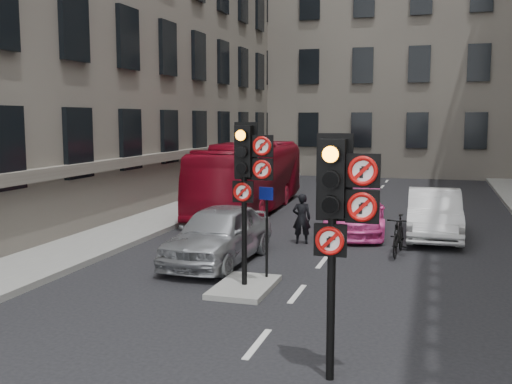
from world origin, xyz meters
The scene contains 12 objects.
pavement_left centered at (-7.20, 12.00, 0.08)m, with size 3.00×50.00×0.16m, color gray.
centre_island centered at (-1.20, 5.00, 0.06)m, with size 1.20×2.00×0.12m, color gray.
building_far centered at (0.00, 38.00, 10.00)m, with size 30.00×14.00×20.00m, color slate.
signal_near centered at (1.49, 0.99, 2.58)m, with size 0.91×0.40×3.58m.
signal_far centered at (-1.11, 4.99, 2.70)m, with size 0.91×0.40×3.58m.
car_silver centered at (-2.61, 7.19, 0.76)m, with size 1.80×4.46×1.52m, color #A0A3A8.
car_white centered at (2.78, 12.28, 0.76)m, with size 1.61×4.61×1.52m, color silver.
car_pink centered at (0.30, 12.33, 0.67)m, with size 1.88×4.63×1.34m, color #E6439B.
bus_red centered at (-4.46, 15.84, 1.39)m, with size 2.33×9.97×2.78m, color maroon.
motorcycle centered at (1.85, 9.44, 0.56)m, with size 0.52×1.85×1.11m, color black.
motorcyclist centered at (-1.04, 10.14, 0.76)m, with size 0.56×0.37×1.53m, color black.
info_sign centered at (-0.90, 5.73, 1.48)m, with size 0.36×0.15×2.10m.
Camera 1 is at (2.77, -7.28, 3.80)m, focal length 42.00 mm.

